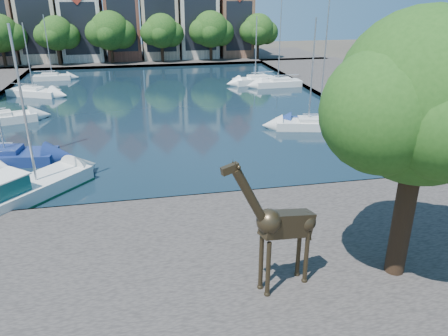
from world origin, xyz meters
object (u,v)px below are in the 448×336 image
at_px(giraffe_statue, 280,225).
at_px(motorsailer, 18,191).
at_px(sailboat_right_a, 308,123).
at_px(plane_tree, 426,104).

distance_m(giraffe_statue, motorsailer, 16.38).
xyz_separation_m(motorsailer, sailboat_right_a, (21.70, 10.28, -0.20)).
distance_m(plane_tree, sailboat_right_a, 22.64).
bearing_deg(giraffe_statue, sailboat_right_a, 65.40).
bearing_deg(plane_tree, giraffe_statue, -179.46).
height_order(plane_tree, motorsailer, plane_tree).
xyz_separation_m(giraffe_statue, motorsailer, (-12.03, 10.84, -2.47)).
xyz_separation_m(plane_tree, giraffe_statue, (-5.29, -0.05, -4.37)).
relative_size(plane_tree, giraffe_statue, 1.86).
bearing_deg(sailboat_right_a, motorsailer, -154.65).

